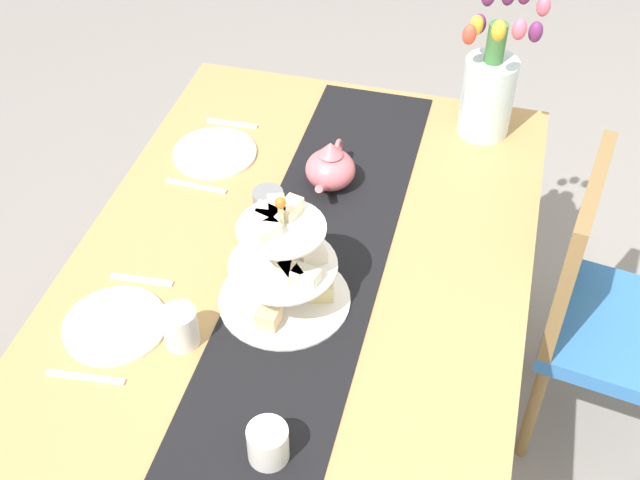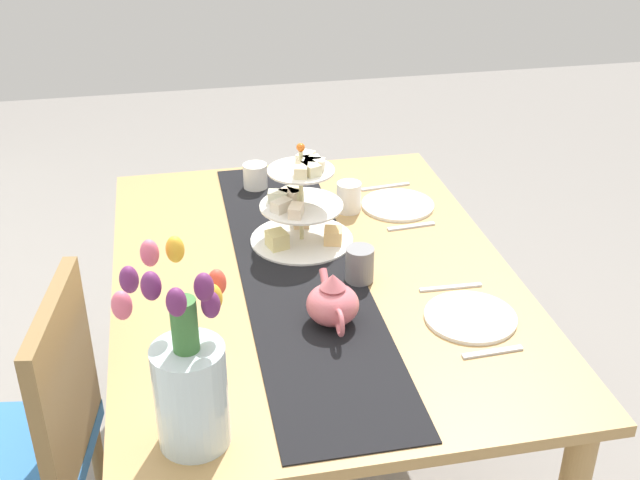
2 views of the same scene
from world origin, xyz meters
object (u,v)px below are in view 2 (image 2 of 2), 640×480
object	(u,v)px
knife_right	(385,187)
knife_left	(451,287)
chair_left	(27,443)
teapot	(333,303)
tulip_vase	(189,379)
tiered_cake_stand	(301,208)
fork_left	(493,352)
fork_right	(411,226)
dining_table	(313,302)
dinner_plate_left	(470,317)
mug_grey	(360,264)
dinner_plate_right	(398,205)
cream_jug	(255,176)
mug_white_text	(349,197)

from	to	relation	value
knife_right	knife_left	bearing A→B (deg)	180.00
chair_left	teapot	size ratio (longest dim) A/B	3.82
tulip_vase	tiered_cake_stand	bearing A→B (deg)	-24.86
fork_left	fork_right	world-z (taller)	same
dining_table	fork_right	bearing A→B (deg)	-60.57
teapot	dinner_plate_left	distance (m)	0.35
mug_grey	dinner_plate_right	bearing A→B (deg)	-28.85
fork_right	knife_right	bearing A→B (deg)	0.00
dining_table	tiered_cake_stand	world-z (taller)	tiered_cake_stand
chair_left	knife_right	size ratio (longest dim) A/B	5.35
dining_table	knife_left	bearing A→B (deg)	-115.35
fork_right	knife_left	bearing A→B (deg)	180.00
chair_left	dinner_plate_left	world-z (taller)	chair_left
teapot	fork_right	distance (m)	0.57
dinner_plate_right	fork_right	xyz separation A→B (m)	(-0.14, 0.00, -0.00)
dinner_plate_left	knife_left	world-z (taller)	dinner_plate_left
tulip_vase	knife_right	xyz separation A→B (m)	(1.09, -0.70, -0.15)
tiered_cake_stand	fork_left	distance (m)	0.72
dinner_plate_left	dining_table	bearing A→B (deg)	48.02
cream_jug	chair_left	bearing A→B (deg)	139.89
teapot	chair_left	bearing A→B (deg)	89.35
chair_left	dinner_plate_left	xyz separation A→B (m)	(-0.06, -1.11, 0.26)
knife_left	tulip_vase	bearing A→B (deg)	122.25
tulip_vase	cream_jug	world-z (taller)	tulip_vase
tiered_cake_stand	fork_right	distance (m)	0.36
dinner_plate_left	dinner_plate_right	size ratio (longest dim) A/B	1.00
chair_left	fork_left	world-z (taller)	chair_left
cream_jug	dinner_plate_left	size ratio (longest dim) A/B	0.37
tiered_cake_stand	tulip_vase	size ratio (longest dim) A/B	0.71
knife_right	fork_right	bearing A→B (deg)	180.00
knife_right	dining_table	bearing A→B (deg)	144.77
cream_jug	fork_left	bearing A→B (deg)	-157.26
dining_table	teapot	distance (m)	0.30
dinner_plate_left	fork_right	xyz separation A→B (m)	(0.50, 0.00, -0.00)
dinner_plate_left	dinner_plate_right	distance (m)	0.64
teapot	dinner_plate_left	bearing A→B (deg)	-98.27
knife_right	mug_grey	world-z (taller)	mug_grey
fork_right	teapot	bearing A→B (deg)	142.82
dining_table	tulip_vase	xyz separation A→B (m)	(-0.60, 0.36, 0.25)
teapot	knife_right	size ratio (longest dim) A/B	1.40
tiered_cake_stand	teapot	distance (m)	0.43
tulip_vase	mug_grey	bearing A→B (deg)	-41.90
dinner_plate_right	mug_white_text	bearing A→B (deg)	89.67
tiered_cake_stand	fork_right	bearing A→B (deg)	-85.98
fork_left	knife_left	distance (m)	0.29
tiered_cake_stand	dinner_plate_right	size ratio (longest dim) A/B	1.32
cream_jug	knife_left	size ratio (longest dim) A/B	0.50
cream_jug	fork_left	world-z (taller)	cream_jug
chair_left	tulip_vase	world-z (taller)	tulip_vase
teapot	fork_left	bearing A→B (deg)	-119.74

